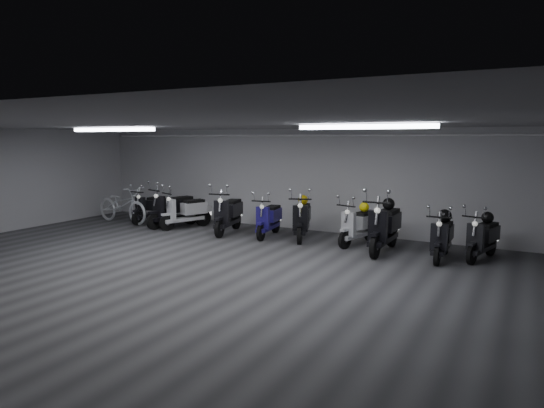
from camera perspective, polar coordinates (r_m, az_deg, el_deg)
The scene contains 22 objects.
floor at distance 9.27m, azimuth -9.55°, elevation -8.20°, with size 14.00×10.00×0.01m, color #363638.
ceiling at distance 8.91m, azimuth -9.96°, elevation 9.43°, with size 14.00×10.00×0.01m, color gray.
back_wall at distance 13.25m, azimuth 3.84°, elevation 2.91°, with size 14.00×0.01×2.80m, color #AEAEB1.
fluor_strip_left at distance 11.69m, azimuth -18.51°, elevation 8.44°, with size 2.40×0.18×0.08m, color white.
fluor_strip_right at distance 8.37m, azimuth 11.10°, elevation 9.07°, with size 2.40×0.18×0.08m, color white.
conduit at distance 13.12m, azimuth 3.73°, elevation 8.20°, with size 0.05×0.05×13.60m, color white.
scooter_0 at distance 14.87m, azimuth -14.39°, elevation 0.16°, with size 0.55×1.64×1.22m, color black, non-canonical shape.
scooter_1 at distance 13.97m, azimuth -11.81°, elevation 0.08°, with size 0.62×1.85×1.37m, color black, non-canonical shape.
scooter_2 at distance 13.67m, azimuth -10.36°, elevation -0.23°, with size 0.58×1.73×1.29m, color silver, non-canonical shape.
scooter_3 at distance 12.83m, azimuth -5.28°, elevation -0.43°, with size 0.62×1.87×1.39m, color black, non-canonical shape.
scooter_4 at distance 12.34m, azimuth -0.41°, elevation -1.10°, with size 0.55×1.66×1.24m, color navy, non-canonical shape.
scooter_5 at distance 12.03m, azimuth 3.63°, elevation -1.03°, with size 0.61×1.83×1.37m, color black, non-canonical shape.
scooter_6 at distance 11.55m, azimuth 10.32°, elevation -1.82°, with size 0.56×1.68×1.25m, color #B7B8BC, non-canonical shape.
scooter_7 at distance 10.91m, azimuth 13.33°, elevation -1.81°, with size 0.67×2.01×1.50m, color black, non-canonical shape.
scooter_8 at distance 10.62m, azimuth 19.72°, elevation -3.08°, with size 0.55×1.64×1.22m, color black, non-canonical shape.
scooter_9 at distance 10.92m, azimuth 23.91°, elevation -3.03°, with size 0.54×1.63×1.21m, color black, non-canonical shape.
bicycle at distance 15.04m, azimuth -17.50°, elevation 0.39°, with size 0.74×2.09×1.35m, color white.
helmet_0 at distance 12.24m, azimuth 3.75°, elevation 0.49°, with size 0.25×0.25×0.25m, color #B8970A.
helmet_1 at distance 11.13m, azimuth 13.77°, elevation 0.01°, with size 0.28×0.28×0.28m, color black.
helmet_2 at distance 11.08m, azimuth 24.39°, elevation -1.48°, with size 0.25×0.25×0.25m, color black.
helmet_3 at distance 11.70m, azimuth 10.98°, elevation -0.38°, with size 0.24×0.24×0.24m, color yellow.
helmet_4 at distance 10.79m, azimuth 19.97°, elevation -1.35°, with size 0.29×0.29×0.29m, color black.
Camera 1 is at (5.55, -6.97, 2.55)m, focal length 31.46 mm.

